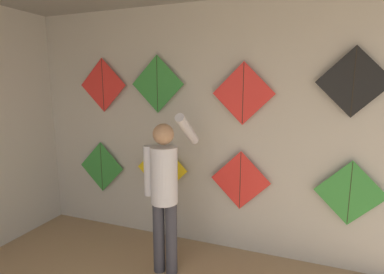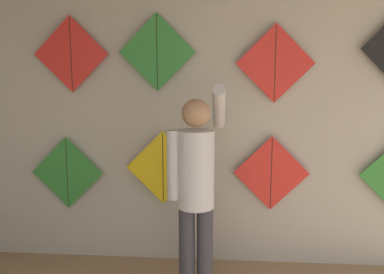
{
  "view_description": "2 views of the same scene",
  "coord_description": "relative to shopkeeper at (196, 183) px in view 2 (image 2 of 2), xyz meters",
  "views": [
    {
      "loc": [
        1.06,
        0.66,
        1.92
      ],
      "look_at": [
        -0.05,
        3.59,
        1.36
      ],
      "focal_mm": 28.0,
      "sensor_mm": 36.0,
      "label": 1
    },
    {
      "loc": [
        -0.03,
        0.56,
        1.68
      ],
      "look_at": [
        -0.25,
        3.59,
        1.22
      ],
      "focal_mm": 35.0,
      "sensor_mm": 36.0,
      "label": 2
    }
  ],
  "objects": [
    {
      "name": "back_panel",
      "position": [
        0.19,
        0.71,
        0.47
      ],
      "size": [
        5.29,
        0.06,
        2.8
      ],
      "primitive_type": "cube",
      "color": "#BCB7AD",
      "rests_on": "ground"
    },
    {
      "name": "shopkeeper",
      "position": [
        0.0,
        0.0,
        0.0
      ],
      "size": [
        0.42,
        0.59,
        1.65
      ],
      "rotation": [
        0.0,
        0.0,
        0.09
      ],
      "color": "#383842",
      "rests_on": "ground"
    },
    {
      "name": "kite_0",
      "position": [
        -1.23,
        0.62,
        -0.1
      ],
      "size": [
        0.67,
        0.01,
        0.67
      ],
      "color": "#338C38"
    },
    {
      "name": "kite_1",
      "position": [
        -0.34,
        0.62,
        -0.03
      ],
      "size": [
        0.67,
        0.01,
        0.67
      ],
      "color": "yellow"
    },
    {
      "name": "kite_2",
      "position": [
        0.63,
        0.62,
        -0.07
      ],
      "size": [
        0.67,
        0.01,
        0.67
      ],
      "color": "red"
    },
    {
      "name": "kite_4",
      "position": [
        -1.14,
        0.62,
        0.97
      ],
      "size": [
        0.67,
        0.01,
        0.67
      ],
      "color": "red"
    },
    {
      "name": "kite_5",
      "position": [
        -0.38,
        0.62,
        0.99
      ],
      "size": [
        0.67,
        0.01,
        0.67
      ],
      "color": "#338C38"
    },
    {
      "name": "kite_6",
      "position": [
        0.63,
        0.62,
        0.89
      ],
      "size": [
        0.67,
        0.01,
        0.67
      ],
      "color": "red"
    }
  ]
}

